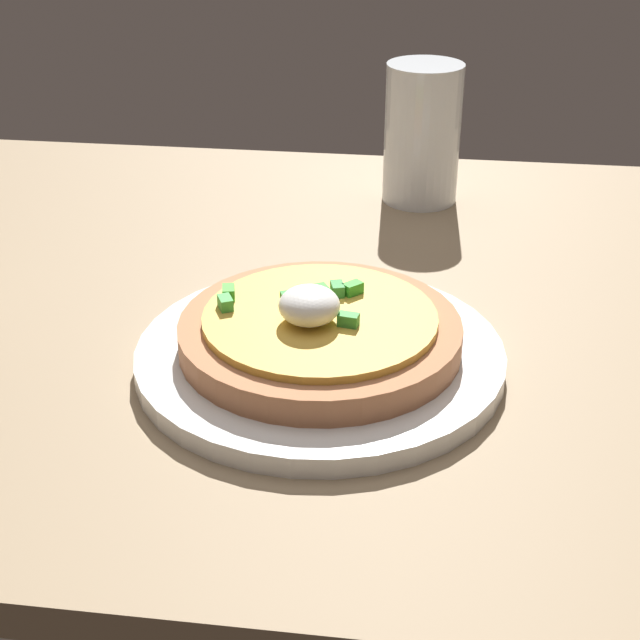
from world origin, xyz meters
The scene contains 4 objects.
dining_table centered at (0.00, 0.00, 1.18)cm, with size 127.36×65.41×2.35cm, color #917A5B.
plate centered at (6.97, -10.02, 3.04)cm, with size 24.04×24.04×1.37cm, color white.
pizza centered at (6.93, -10.06, 4.97)cm, with size 18.29×18.29×4.75cm.
cup_near centered at (12.27, 20.69, 7.86)cm, with size 6.90×6.90×12.60cm.
Camera 1 is at (13.77, -61.71, 34.34)cm, focal length 52.19 mm.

